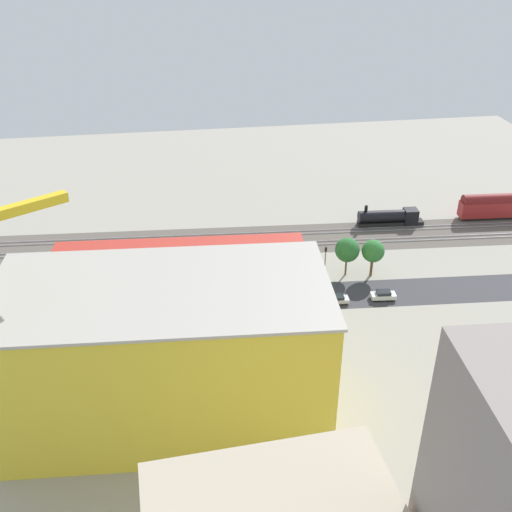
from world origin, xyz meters
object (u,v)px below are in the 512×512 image
(locomotive, at_px, (391,218))
(parked_car_2, at_px, (291,301))
(passenger_coach, at_px, (495,206))
(box_truck_0, at_px, (174,340))
(box_truck_1, at_px, (186,338))
(street_tree_0, at_px, (38,282))
(parked_car_1, at_px, (337,300))
(street_tree_2, at_px, (45,282))
(construction_building, at_px, (167,355))
(traffic_light, at_px, (325,258))
(platform_canopy_near, at_px, (180,244))
(street_tree_3, at_px, (347,250))
(street_tree_4, at_px, (373,251))
(street_tree_1, at_px, (171,264))
(parked_car_0, at_px, (383,295))
(parked_car_3, at_px, (246,307))
(box_truck_2, at_px, (197,333))

(locomotive, distance_m, parked_car_2, 39.74)
(passenger_coach, distance_m, box_truck_0, 82.59)
(box_truck_1, relative_size, street_tree_0, 1.37)
(parked_car_1, height_order, box_truck_1, box_truck_1)
(street_tree_0, xyz_separation_m, street_tree_2, (-1.27, 0.23, 0.12))
(parked_car_1, xyz_separation_m, box_truck_1, (27.28, 8.25, 0.86))
(locomotive, bearing_deg, passenger_coach, -179.99)
(parked_car_2, xyz_separation_m, construction_building, (21.86, 23.60, 9.41))
(street_tree_2, bearing_deg, box_truck_0, 143.41)
(street_tree_0, distance_m, traffic_light, 51.90)
(platform_canopy_near, relative_size, street_tree_2, 6.44)
(passenger_coach, height_order, construction_building, construction_building)
(traffic_light, bearing_deg, street_tree_3, -166.28)
(locomotive, bearing_deg, street_tree_4, 61.02)
(street_tree_1, xyz_separation_m, street_tree_2, (21.93, 1.29, -0.96))
(passenger_coach, xyz_separation_m, construction_building, (74.66, 51.44, 7.08))
(parked_car_0, distance_m, box_truck_0, 38.83)
(parked_car_3, height_order, box_truck_1, box_truck_1)
(parked_car_2, relative_size, construction_building, 0.11)
(parked_car_2, bearing_deg, parked_car_1, 176.58)
(street_tree_0, bearing_deg, parked_car_3, 168.25)
(box_truck_1, bearing_deg, box_truck_0, 16.97)
(passenger_coach, xyz_separation_m, street_tree_3, (40.36, 19.17, 2.36))
(parked_car_1, height_order, box_truck_2, box_truck_2)
(passenger_coach, distance_m, street_tree_4, 40.95)
(box_truck_1, height_order, street_tree_3, street_tree_3)
(construction_building, relative_size, street_tree_0, 5.74)
(platform_canopy_near, relative_size, street_tree_0, 6.72)
(street_tree_0, relative_size, traffic_light, 1.03)
(parked_car_3, height_order, box_truck_0, box_truck_0)
(parked_car_2, distance_m, street_tree_4, 19.39)
(passenger_coach, distance_m, box_truck_2, 78.56)
(passenger_coach, xyz_separation_m, street_tree_0, (96.77, 20.78, 1.40))
(street_tree_1, relative_size, street_tree_3, 1.07)
(parked_car_2, bearing_deg, traffic_light, -136.29)
(street_tree_0, distance_m, street_tree_4, 61.19)
(parked_car_2, relative_size, street_tree_3, 0.59)
(parked_car_0, distance_m, parked_car_2, 16.87)
(passenger_coach, height_order, traffic_light, traffic_light)
(construction_building, xyz_separation_m, traffic_light, (-29.78, -31.17, -5.56))
(street_tree_3, bearing_deg, platform_canopy_near, -16.64)
(parked_car_1, distance_m, parked_car_3, 16.45)
(platform_canopy_near, bearing_deg, parked_car_1, 145.61)
(street_tree_2, distance_m, street_tree_4, 59.92)
(box_truck_2, height_order, street_tree_1, street_tree_1)
(parked_car_1, bearing_deg, box_truck_0, 16.84)
(parked_car_3, bearing_deg, passenger_coach, -155.19)
(traffic_light, bearing_deg, box_truck_0, 30.32)
(street_tree_2, relative_size, street_tree_3, 0.97)
(box_truck_2, bearing_deg, box_truck_0, 22.43)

